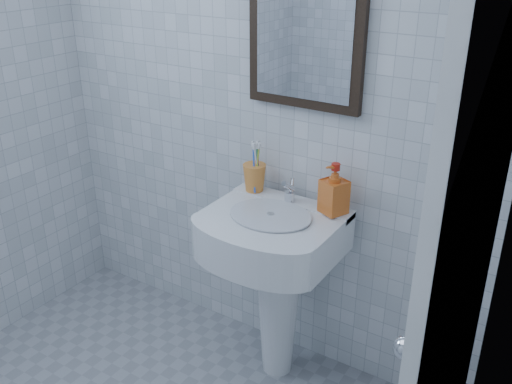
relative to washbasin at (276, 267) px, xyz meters
The scene contains 10 objects.
wall_back 0.76m from the washbasin, 140.02° to the left, with size 2.20×0.02×2.50m, color silver.
wall_right 1.46m from the washbasin, 49.41° to the right, with size 0.02×2.40×2.50m, color silver.
washbasin is the anchor object (origin of this frame).
faucet 0.33m from the washbasin, 90.00° to the left, with size 0.05×0.10×0.11m.
toothbrush_cup 0.40m from the washbasin, 147.38° to the left, with size 0.10×0.10×0.12m, color orange, non-canonical shape.
soap_dispenser 0.44m from the washbasin, 28.72° to the left, with size 0.10×0.10×0.21m, color #CB4313.
wall_mirror 1.00m from the washbasin, 90.00° to the left, with size 0.50×0.04×0.62m.
bathroom_door 1.03m from the washbasin, 27.86° to the right, with size 0.04×0.80×2.00m, color white.
towel_ring 0.97m from the washbasin, 18.74° to the right, with size 0.18×0.18×0.01m, color silver.
hand_towel 0.88m from the washbasin, 19.18° to the right, with size 0.03×0.16×0.38m, color beige.
Camera 1 is at (1.32, -0.84, 1.89)m, focal length 40.00 mm.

